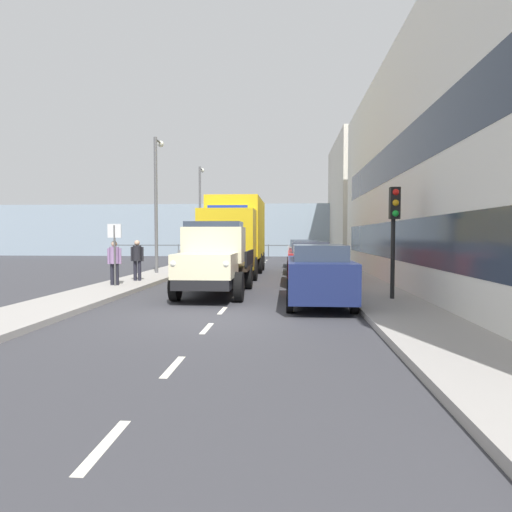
{
  "coord_description": "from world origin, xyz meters",
  "views": [
    {
      "loc": [
        -1.72,
        10.57,
        1.98
      ],
      "look_at": [
        -0.5,
        -6.16,
        1.2
      ],
      "focal_mm": 31.0,
      "sensor_mm": 36.0,
      "label": 1
    }
  ],
  "objects": [
    {
      "name": "building_terrace",
      "position": [
        -9.2,
        -5.64,
        4.56
      ],
      "size": [
        7.25,
        26.27,
        9.13
      ],
      "color": "silver",
      "rests_on": "ground_plane"
    },
    {
      "name": "street_sign",
      "position": [
        4.57,
        -5.04,
        1.68
      ],
      "size": [
        0.5,
        0.07,
        2.25
      ],
      "color": "#4C4C4C",
      "rests_on": "sidewalk_right"
    },
    {
      "name": "car_teal_oppositeside_1",
      "position": [
        2.58,
        -18.02,
        0.9
      ],
      "size": [
        1.86,
        4.56,
        1.72
      ],
      "color": "#1E6670",
      "rests_on": "ground_plane"
    },
    {
      "name": "car_navy_kerbside_near",
      "position": [
        -2.58,
        -2.06,
        0.9
      ],
      "size": [
        1.81,
        4.53,
        1.72
      ],
      "color": "navy",
      "rests_on": "ground_plane"
    },
    {
      "name": "ground_plane",
      "position": [
        0.0,
        -9.98,
        0.0
      ],
      "size": [
        80.0,
        80.0,
        0.0
      ],
      "primitive_type": "plane",
      "color": "#38383D"
    },
    {
      "name": "sidewalk_right",
      "position": [
        4.56,
        -9.98,
        0.07
      ],
      "size": [
        2.06,
        37.2,
        0.15
      ],
      "primitive_type": "cube",
      "color": "#9E9993",
      "rests_on": "ground_plane"
    },
    {
      "name": "lamp_post_far",
      "position": [
        4.75,
        -21.7,
        4.21
      ],
      "size": [
        0.32,
        1.14,
        6.87
      ],
      "color": "#59595B",
      "rests_on": "sidewalk_right"
    },
    {
      "name": "car_grey_oppositeside_0",
      "position": [
        2.58,
        -11.86,
        0.89
      ],
      "size": [
        1.86,
        4.0,
        1.72
      ],
      "color": "slate",
      "rests_on": "ground_plane"
    },
    {
      "name": "seawall_railing",
      "position": [
        -0.0,
        -27.98,
        0.92
      ],
      "size": [
        28.08,
        0.08,
        1.2
      ],
      "color": "#4C5156",
      "rests_on": "ground_plane"
    },
    {
      "name": "pedestrian_strolling",
      "position": [
        4.67,
        -5.24,
        1.1
      ],
      "size": [
        0.53,
        0.34,
        1.63
      ],
      "color": "black",
      "rests_on": "sidewalk_right"
    },
    {
      "name": "car_silver_kerbside_3",
      "position": [
        -2.58,
        -17.36,
        0.89
      ],
      "size": [
        1.85,
        3.9,
        1.72
      ],
      "color": "#B7BABF",
      "rests_on": "ground_plane"
    },
    {
      "name": "lorry_cargo_yellow",
      "position": [
        0.93,
        -11.51,
        2.08
      ],
      "size": [
        2.58,
        8.2,
        3.87
      ],
      "color": "gold",
      "rests_on": "ground_plane"
    },
    {
      "name": "lamp_post_promenade",
      "position": [
        4.74,
        -10.84,
        4.08
      ],
      "size": [
        0.32,
        1.14,
        6.62
      ],
      "color": "#59595B",
      "rests_on": "sidewalk_right"
    },
    {
      "name": "car_maroon_kerbside_2",
      "position": [
        -2.58,
        -12.5,
        0.89
      ],
      "size": [
        1.75,
        3.84,
        1.72
      ],
      "color": "maroon",
      "rests_on": "ground_plane"
    },
    {
      "name": "pedestrian_with_bag",
      "position": [
        4.39,
        -6.89,
        1.11
      ],
      "size": [
        0.53,
        0.34,
        1.64
      ],
      "color": "black",
      "rests_on": "sidewalk_right"
    },
    {
      "name": "car_red_kerbside_1",
      "position": [
        -2.58,
        -7.48,
        0.89
      ],
      "size": [
        1.81,
        3.94,
        1.72
      ],
      "color": "#B21E1E",
      "rests_on": "ground_plane"
    },
    {
      "name": "building_far_block",
      "position": [
        -9.21,
        -27.08,
        4.91
      ],
      "size": [
        7.24,
        11.91,
        9.81
      ],
      "color": "beige",
      "rests_on": "ground_plane"
    },
    {
      "name": "road_centreline_markings",
      "position": [
        0.0,
        -9.13,
        0.0
      ],
      "size": [
        0.12,
        32.48,
        0.01
      ],
      "color": "silver",
      "rests_on": "ground_plane"
    },
    {
      "name": "sea_horizon",
      "position": [
        0.0,
        -31.58,
        2.5
      ],
      "size": [
        80.0,
        0.8,
        5.0
      ],
      "primitive_type": "cube",
      "color": "#8C9EAD",
      "rests_on": "ground_plane"
    },
    {
      "name": "truck_vintage_cream",
      "position": [
        0.7,
        -3.73,
        1.18
      ],
      "size": [
        2.17,
        5.64,
        2.43
      ],
      "color": "black",
      "rests_on": "ground_plane"
    },
    {
      "name": "sidewalk_left",
      "position": [
        -4.56,
        -9.98,
        0.07
      ],
      "size": [
        2.06,
        37.2,
        0.15
      ],
      "primitive_type": "cube",
      "color": "#9E9993",
      "rests_on": "ground_plane"
    },
    {
      "name": "traffic_light_near",
      "position": [
        -4.74,
        -2.32,
        2.47
      ],
      "size": [
        0.28,
        0.41,
        3.2
      ],
      "color": "black",
      "rests_on": "sidewalk_left"
    }
  ]
}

